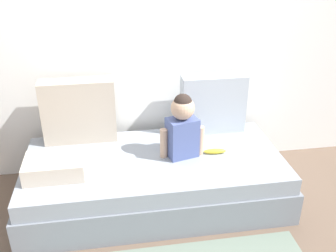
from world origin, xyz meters
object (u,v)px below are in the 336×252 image
couch (154,179)px  folded_blanket (55,167)px  toddler (182,126)px  throw_pillow_left (79,111)px  throw_pillow_right (213,104)px  banana (215,151)px

couch → folded_blanket: bearing=-170.5°
couch → toddler: 0.48m
throw_pillow_left → throw_pillow_right: bearing=0.0°
couch → toddler: size_ratio=3.99×
toddler → folded_blanket: (-0.90, -0.12, -0.18)m
throw_pillow_left → throw_pillow_right: 1.07m
couch → throw_pillow_left: bearing=145.7°
couch → throw_pillow_left: size_ratio=3.48×
toddler → throw_pillow_left: bearing=154.0°
folded_blanket → throw_pillow_right: bearing=21.4°
couch → toddler: (0.21, 0.00, 0.44)m
toddler → throw_pillow_right: bearing=48.1°
banana → toddler: bearing=175.3°
couch → banana: size_ratio=11.45×
throw_pillow_right → banana: (-0.08, -0.38, -0.22)m
throw_pillow_right → folded_blanket: size_ratio=1.30×
couch → toddler: bearing=0.4°
throw_pillow_left → banana: size_ratio=3.29×
couch → folded_blanket: (-0.69, -0.12, 0.25)m
throw_pillow_right → folded_blanket: 1.33m
toddler → couch: bearing=-179.6°
couch → folded_blanket: size_ratio=4.87×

